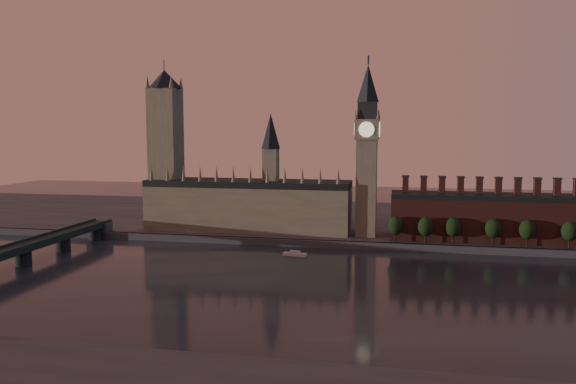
{
  "coord_description": "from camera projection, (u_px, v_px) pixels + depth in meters",
  "views": [
    {
      "loc": [
        29.78,
        -227.42,
        67.72
      ],
      "look_at": [
        -26.95,
        55.0,
        35.8
      ],
      "focal_mm": 35.0,
      "sensor_mm": 36.0,
      "label": 1
    }
  ],
  "objects": [
    {
      "name": "ground",
      "position": [
        325.0,
        292.0,
        234.9
      ],
      "size": [
        900.0,
        900.0,
        0.0
      ],
      "primitive_type": "plane",
      "color": "black",
      "rests_on": "ground"
    },
    {
      "name": "north_bank",
      "position": [
        357.0,
        221.0,
        408.17
      ],
      "size": [
        900.0,
        182.0,
        4.0
      ],
      "color": "#4D4D52",
      "rests_on": "ground"
    },
    {
      "name": "palace_of_westminster",
      "position": [
        249.0,
        203.0,
        357.1
      ],
      "size": [
        130.0,
        30.3,
        74.0
      ],
      "color": "#7E765A",
      "rests_on": "north_bank"
    },
    {
      "name": "victoria_tower",
      "position": [
        166.0,
        143.0,
        363.94
      ],
      "size": [
        24.0,
        24.0,
        108.0
      ],
      "color": "#7E765A",
      "rests_on": "north_bank"
    },
    {
      "name": "big_ben",
      "position": [
        367.0,
        148.0,
        333.87
      ],
      "size": [
        15.0,
        15.0,
        107.0
      ],
      "color": "#7E765A",
      "rests_on": "north_bank"
    },
    {
      "name": "chimney_block",
      "position": [
        488.0,
        217.0,
        324.47
      ],
      "size": [
        110.0,
        25.0,
        37.0
      ],
      "color": "#582921",
      "rests_on": "north_bank"
    },
    {
      "name": "embankment_tree_0",
      "position": [
        396.0,
        226.0,
        319.37
      ],
      "size": [
        8.6,
        8.6,
        14.88
      ],
      "color": "black",
      "rests_on": "north_bank"
    },
    {
      "name": "embankment_tree_1",
      "position": [
        426.0,
        227.0,
        315.99
      ],
      "size": [
        8.6,
        8.6,
        14.88
      ],
      "color": "black",
      "rests_on": "north_bank"
    },
    {
      "name": "embankment_tree_2",
      "position": [
        453.0,
        227.0,
        314.26
      ],
      "size": [
        8.6,
        8.6,
        14.88
      ],
      "color": "black",
      "rests_on": "north_bank"
    },
    {
      "name": "embankment_tree_3",
      "position": [
        493.0,
        228.0,
        310.6
      ],
      "size": [
        8.6,
        8.6,
        14.88
      ],
      "color": "black",
      "rests_on": "north_bank"
    },
    {
      "name": "embankment_tree_4",
      "position": [
        527.0,
        230.0,
        306.67
      ],
      "size": [
        8.6,
        8.6,
        14.88
      ],
      "color": "black",
      "rests_on": "north_bank"
    },
    {
      "name": "embankment_tree_5",
      "position": [
        570.0,
        231.0,
        301.73
      ],
      "size": [
        8.6,
        8.6,
        14.88
      ],
      "color": "black",
      "rests_on": "north_bank"
    },
    {
      "name": "river_boat",
      "position": [
        295.0,
        254.0,
        303.29
      ],
      "size": [
        13.47,
        5.55,
        2.61
      ],
      "rotation": [
        0.0,
        0.0,
        -0.14
      ],
      "color": "silver",
      "rests_on": "ground"
    }
  ]
}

